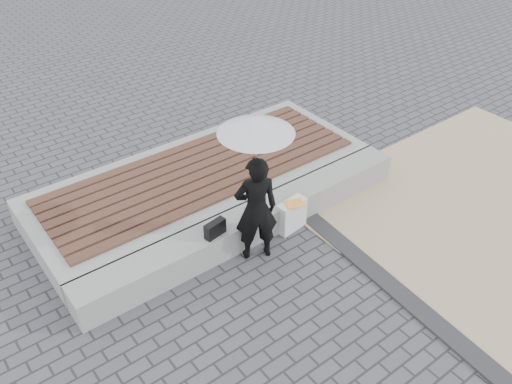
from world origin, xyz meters
The scene contains 10 objects.
ground centered at (0.00, 0.00, 0.00)m, with size 80.00×80.00×0.00m, color #48484C.
edging_band centered at (0.75, -0.50, 0.02)m, with size 0.25×5.20×0.04m, color #2C2C2E.
seating_ledge centered at (0.00, 1.60, 0.20)m, with size 5.00×0.45×0.40m, color gray.
timber_platform centered at (0.00, 2.80, 0.20)m, with size 5.00×2.00×0.40m, color gray.
timber_decking centered at (0.00, 2.80, 0.42)m, with size 4.60×1.60×0.04m, color brown, non-canonical shape.
woman centered at (-0.18, 1.25, 0.74)m, with size 0.54×0.35×1.48m, color black.
parasol centered at (-0.18, 1.25, 1.92)m, with size 0.88×0.88×1.12m.
handbag centered at (-0.64, 1.49, 0.50)m, with size 0.29×0.10×0.21m, color black.
canvas_tote centered at (0.52, 1.38, 0.23)m, with size 0.43×0.18×0.45m, color white.
magazine centered at (0.52, 1.33, 0.46)m, with size 0.26×0.19×0.01m, color #F15841.
Camera 1 is at (-3.34, -2.91, 4.79)m, focal length 37.91 mm.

